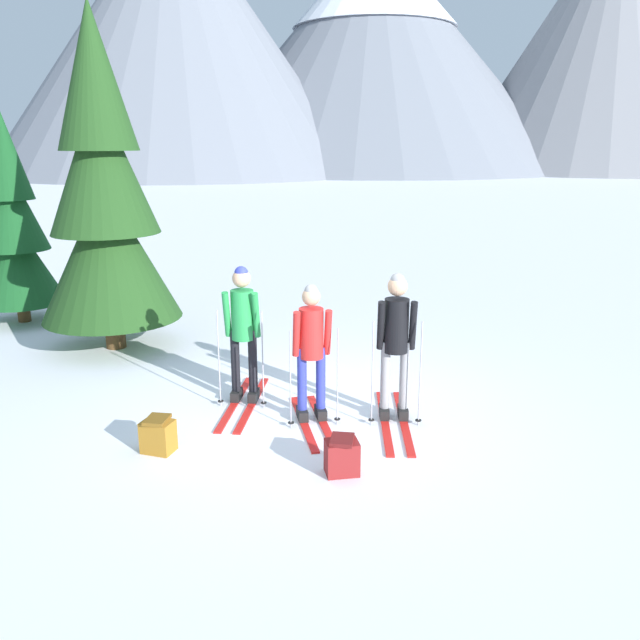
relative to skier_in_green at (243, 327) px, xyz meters
The scene contains 9 objects.
ground_plane 1.36m from the skier_in_green, 16.45° to the right, with size 400.00×400.00×0.00m, color white.
skier_in_green is the anchor object (origin of this frame).
skier_in_red 1.03m from the skier_in_green, 26.50° to the right, with size 0.81×1.57×1.62m.
skier_in_black 1.89m from the skier_in_green, ahead, with size 0.61×1.82×1.75m.
pine_tree_near 5.87m from the skier_in_green, 147.99° to the left, with size 1.53×1.53×3.70m.
pine_tree_mid 3.47m from the skier_in_green, 144.42° to the left, with size 2.12×2.12×5.12m.
backpack_on_snow_front 2.33m from the skier_in_green, 49.93° to the right, with size 0.38×0.33×0.38m.
backpack_on_snow_beside 1.77m from the skier_in_green, 110.01° to the right, with size 0.35×0.29×0.38m.
mountain_ridge_distant 68.36m from the skier_in_green, 91.74° to the left, with size 79.37×53.52×27.53m.
Camera 1 is at (1.14, -7.18, 3.15)m, focal length 36.65 mm.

